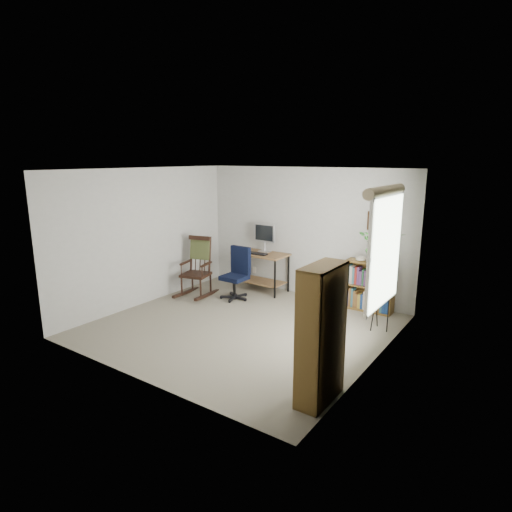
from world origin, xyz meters
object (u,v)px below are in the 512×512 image
Objects in this scene: office_chair at (234,273)px; low_bookshelf at (369,286)px; rocking_chair at (196,267)px; tall_bookshelf at (321,335)px; desk at (261,272)px.

office_chair reaches higher than low_bookshelf.
tall_bookshelf is at bearing -42.86° from rocking_chair.
tall_bookshelf is at bearing -79.52° from low_bookshelf.
low_bookshelf is 0.57× the size of tall_bookshelf.
rocking_chair is 0.76× the size of tall_bookshelf.
rocking_chair is 4.02m from tall_bookshelf.
desk is at bearing 35.12° from rocking_chair.
desk is 0.70× the size of tall_bookshelf.
rocking_chair is 1.33× the size of low_bookshelf.
rocking_chair is at bearing -130.41° from desk.
office_chair is at bearing 142.37° from tall_bookshelf.
rocking_chair reaches higher than office_chair.
desk is 1.29m from rocking_chair.
tall_bookshelf is (2.82, -2.17, 0.27)m from office_chair.
desk is at bearing 82.14° from office_chair.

